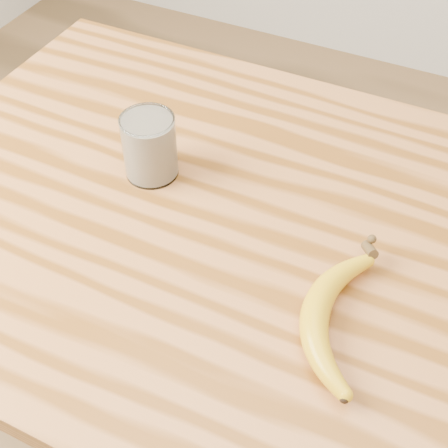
% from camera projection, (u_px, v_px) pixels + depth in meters
% --- Properties ---
extents(table, '(1.20, 0.80, 0.90)m').
position_uv_depth(table, '(260.00, 285.00, 1.00)').
color(table, '#B06B34').
rests_on(table, ground).
extents(smoothie_glass, '(0.08, 0.08, 0.11)m').
position_uv_depth(smoothie_glass, '(150.00, 146.00, 0.96)').
color(smoothie_glass, white).
rests_on(smoothie_glass, table).
extents(banana, '(0.16, 0.32, 0.04)m').
position_uv_depth(banana, '(315.00, 312.00, 0.79)').
color(banana, gold).
rests_on(banana, table).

